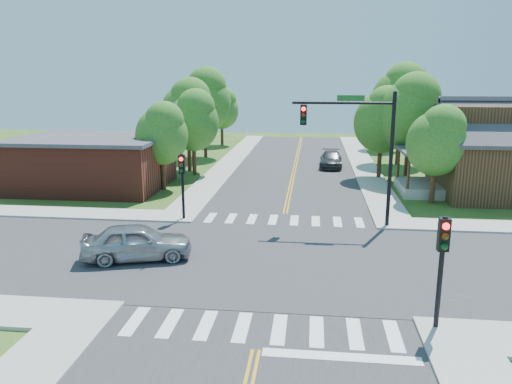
# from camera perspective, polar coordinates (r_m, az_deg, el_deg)

# --- Properties ---
(ground) EXTENTS (100.00, 100.00, 0.00)m
(ground) POSITION_cam_1_polar(r_m,az_deg,el_deg) (22.31, 2.21, -7.81)
(ground) COLOR #2A4F18
(ground) RESTS_ON ground
(road_ns) EXTENTS (10.00, 90.00, 0.04)m
(road_ns) POSITION_cam_1_polar(r_m,az_deg,el_deg) (22.30, 2.21, -7.76)
(road_ns) COLOR #2D2D30
(road_ns) RESTS_ON ground
(road_ew) EXTENTS (90.00, 10.00, 0.04)m
(road_ew) POSITION_cam_1_polar(r_m,az_deg,el_deg) (22.30, 2.21, -7.75)
(road_ew) COLOR #2D2D30
(road_ew) RESTS_ON ground
(intersection_patch) EXTENTS (10.20, 10.20, 0.06)m
(intersection_patch) POSITION_cam_1_polar(r_m,az_deg,el_deg) (22.31, 2.21, -7.81)
(intersection_patch) COLOR #2D2D30
(intersection_patch) RESTS_ON ground
(sidewalk_nw) EXTENTS (40.00, 40.00, 0.14)m
(sidewalk_nw) POSITION_cam_1_polar(r_m,az_deg,el_deg) (41.26, -18.46, 1.45)
(sidewalk_nw) COLOR #9E9B93
(sidewalk_nw) RESTS_ON ground
(crosswalk_north) EXTENTS (8.85, 2.00, 0.01)m
(crosswalk_north) POSITION_cam_1_polar(r_m,az_deg,el_deg) (28.16, 3.18, -3.21)
(crosswalk_north) COLOR white
(crosswalk_north) RESTS_ON ground
(crosswalk_south) EXTENTS (8.85, 2.00, 0.01)m
(crosswalk_south) POSITION_cam_1_polar(r_m,az_deg,el_deg) (16.67, 0.52, -15.29)
(crosswalk_south) COLOR white
(crosswalk_south) RESTS_ON ground
(centerline) EXTENTS (0.30, 90.00, 0.01)m
(centerline) POSITION_cam_1_polar(r_m,az_deg,el_deg) (22.29, 2.21, -7.70)
(centerline) COLOR gold
(centerline) RESTS_ON ground
(stop_bar) EXTENTS (4.60, 0.45, 0.09)m
(stop_bar) POSITION_cam_1_polar(r_m,az_deg,el_deg) (15.44, 9.70, -18.20)
(stop_bar) COLOR white
(stop_bar) RESTS_ON ground
(signal_mast_ne) EXTENTS (5.30, 0.42, 7.20)m
(signal_mast_ne) POSITION_cam_1_polar(r_m,az_deg,el_deg) (26.65, 11.70, 6.16)
(signal_mast_ne) COLOR black
(signal_mast_ne) RESTS_ON ground
(signal_pole_se) EXTENTS (0.34, 0.42, 3.80)m
(signal_pole_se) POSITION_cam_1_polar(r_m,az_deg,el_deg) (16.57, 20.53, -6.46)
(signal_pole_se) COLOR black
(signal_pole_se) RESTS_ON ground
(signal_pole_nw) EXTENTS (0.34, 0.42, 3.80)m
(signal_pole_nw) POSITION_cam_1_polar(r_m,az_deg,el_deg) (27.81, -8.43, 2.01)
(signal_pole_nw) COLOR black
(signal_pole_nw) RESTS_ON ground
(building_nw) EXTENTS (10.40, 8.40, 3.73)m
(building_nw) POSITION_cam_1_polar(r_m,az_deg,el_deg) (37.93, -18.08, 3.28)
(building_nw) COLOR maroon
(building_nw) RESTS_ON ground
(tree_e_a) EXTENTS (3.70, 3.52, 6.29)m
(tree_e_a) POSITION_cam_1_polar(r_m,az_deg,el_deg) (33.16, 20.08, 5.70)
(tree_e_a) COLOR #382314
(tree_e_a) RESTS_ON ground
(tree_e_b) EXTENTS (4.87, 4.63, 8.28)m
(tree_e_b) POSITION_cam_1_polar(r_m,az_deg,el_deg) (39.21, 17.34, 8.87)
(tree_e_b) COLOR #382314
(tree_e_b) RESTS_ON ground
(tree_e_c) EXTENTS (5.40, 5.13, 9.18)m
(tree_e_c) POSITION_cam_1_polar(r_m,az_deg,el_deg) (47.04, 16.35, 10.28)
(tree_e_c) COLOR #382314
(tree_e_c) RESTS_ON ground
(tree_e_d) EXTENTS (4.03, 3.82, 6.84)m
(tree_e_d) POSITION_cam_1_polar(r_m,az_deg,el_deg) (56.06, 14.67, 9.20)
(tree_e_d) COLOR #382314
(tree_e_d) RESTS_ON ground
(tree_w_a) EXTENTS (3.69, 3.51, 6.28)m
(tree_w_a) POSITION_cam_1_polar(r_m,az_deg,el_deg) (35.76, -10.64, 6.75)
(tree_w_a) COLOR #382314
(tree_w_a) RESTS_ON ground
(tree_w_b) EXTENTS (4.63, 4.40, 7.88)m
(tree_w_b) POSITION_cam_1_polar(r_m,az_deg,el_deg) (42.45, -7.69, 9.27)
(tree_w_b) COLOR #382314
(tree_w_b) RESTS_ON ground
(tree_w_c) EXTENTS (5.21, 4.95, 8.86)m
(tree_w_c) POSITION_cam_1_polar(r_m,az_deg,el_deg) (49.54, -5.84, 10.62)
(tree_w_c) COLOR #382314
(tree_w_c) RESTS_ON ground
(tree_w_d) EXTENTS (3.91, 3.72, 6.66)m
(tree_w_d) POSITION_cam_1_polar(r_m,az_deg,el_deg) (58.34, -3.88, 9.61)
(tree_w_d) COLOR #382314
(tree_w_d) RESTS_ON ground
(tree_house) EXTENTS (4.28, 4.06, 7.27)m
(tree_house) POSITION_cam_1_polar(r_m,az_deg,el_deg) (39.99, 14.31, 8.17)
(tree_house) COLOR #382314
(tree_house) RESTS_ON ground
(tree_bldg) EXTENTS (4.13, 3.92, 7.01)m
(tree_bldg) POSITION_cam_1_polar(r_m,az_deg,el_deg) (40.56, -7.10, 8.30)
(tree_bldg) COLOR #382314
(tree_bldg) RESTS_ON ground
(car_silver) EXTENTS (4.41, 5.76, 1.62)m
(car_silver) POSITION_cam_1_polar(r_m,az_deg,el_deg) (22.68, -13.44, -5.64)
(car_silver) COLOR #9FA2A6
(car_silver) RESTS_ON ground
(car_dgrey) EXTENTS (2.24, 4.86, 1.37)m
(car_dgrey) POSITION_cam_1_polar(r_m,az_deg,el_deg) (44.68, 8.56, 3.65)
(car_dgrey) COLOR #2E3033
(car_dgrey) RESTS_ON ground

